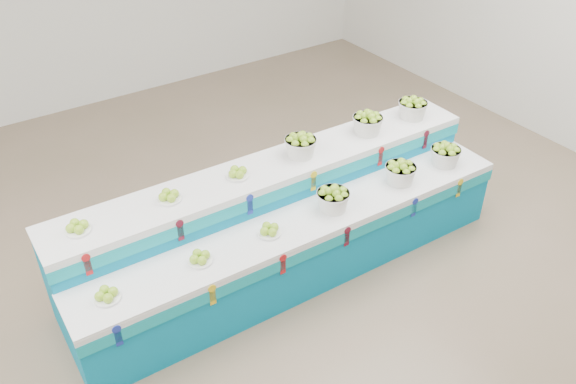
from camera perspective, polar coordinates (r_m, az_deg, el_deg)
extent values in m
plane|color=#74634A|center=(5.55, -3.64, -11.82)|extent=(10.00, 10.00, 0.00)
cylinder|color=white|center=(4.86, -16.87, -9.28)|extent=(0.22, 0.22, 0.10)
cylinder|color=white|center=(5.02, -8.39, -6.15)|extent=(0.22, 0.22, 0.10)
cylinder|color=white|center=(5.25, -1.79, -3.58)|extent=(0.22, 0.22, 0.10)
cylinder|color=white|center=(5.08, -19.39, -3.11)|extent=(0.22, 0.22, 0.10)
cylinder|color=white|center=(5.24, -11.26, -0.33)|extent=(0.22, 0.22, 0.10)
cylinder|color=white|center=(5.46, -4.82, 1.88)|extent=(0.22, 0.22, 0.10)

